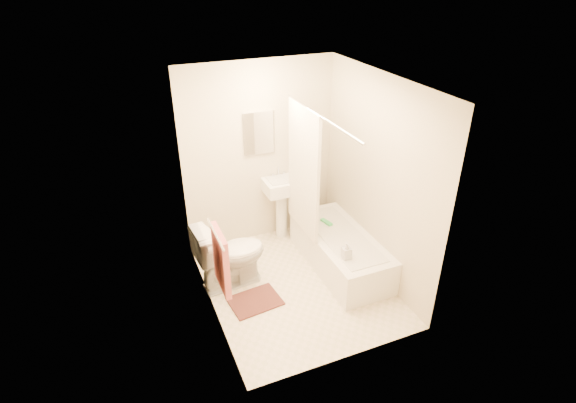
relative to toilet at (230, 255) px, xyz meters
name	(u,v)px	position (x,y,z in m)	size (l,w,h in m)	color
floor	(296,284)	(0.69, -0.33, -0.40)	(2.40, 2.40, 0.00)	beige
ceiling	(298,82)	(0.69, -0.33, 2.00)	(2.40, 2.40, 0.00)	white
wall_back	(259,155)	(0.69, 0.87, 0.80)	(2.00, 0.02, 2.40)	beige
wall_left	(204,214)	(-0.31, -0.33, 0.80)	(0.02, 2.40, 2.40)	beige
wall_right	(377,180)	(1.69, -0.33, 0.80)	(0.02, 2.40, 2.40)	beige
mirror	(259,133)	(0.69, 0.85, 1.10)	(0.40, 0.03, 0.55)	white
curtain_rod	(321,116)	(0.99, -0.23, 1.60)	(0.03, 0.03, 1.70)	silver
shower_curtain	(303,171)	(0.99, 0.17, 0.82)	(0.04, 0.80, 1.55)	silver
towel_bar	(216,234)	(-0.27, -0.58, 0.70)	(0.02, 0.02, 0.60)	silver
towel	(221,260)	(-0.24, -0.58, 0.38)	(0.06, 0.45, 0.66)	#CC7266
toilet_paper	(212,248)	(-0.24, -0.21, 0.30)	(0.12, 0.12, 0.11)	white
toilet	(230,255)	(0.00, 0.00, 0.00)	(0.46, 0.82, 0.81)	silver
sink	(282,206)	(0.94, 0.73, 0.07)	(0.49, 0.39, 0.95)	white
bathtub	(340,250)	(1.35, -0.18, -0.18)	(0.68, 1.56, 0.44)	white
bath_mat	(255,301)	(0.14, -0.43, -0.39)	(0.56, 0.42, 0.02)	#4D281D
soap_bottle	(346,251)	(1.17, -0.62, 0.14)	(0.10, 0.10, 0.21)	silver
scrub_brush	(326,222)	(1.31, 0.14, 0.06)	(0.05, 0.18, 0.04)	green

